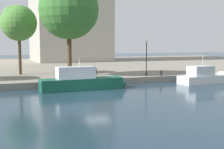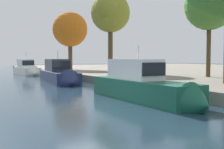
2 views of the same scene
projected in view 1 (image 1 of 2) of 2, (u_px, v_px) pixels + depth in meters
ground_plane at (98, 95)px, 30.36m from camera, size 220.00×220.00×0.00m
dock_promenade at (41, 67)px, 61.52m from camera, size 120.00×55.00×0.78m
motor_yacht_2 at (85, 83)px, 34.06m from camera, size 10.14×2.22×4.10m
motor_yacht_3 at (207, 78)px, 39.32m from camera, size 7.70×2.75×4.43m
mooring_bollard_0 at (161, 73)px, 41.41m from camera, size 0.27×0.27×0.72m
lamp_post at (147, 53)px, 41.53m from camera, size 0.42×0.42×4.79m
tree_1 at (18, 22)px, 42.19m from camera, size 4.95×4.95×9.62m
tree_2 at (71, 9)px, 40.12m from camera, size 8.08×7.89×12.74m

